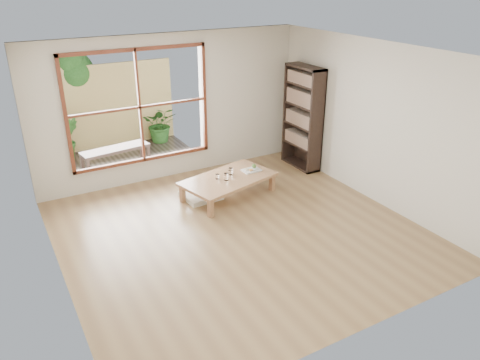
# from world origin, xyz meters

# --- Properties ---
(ground) EXTENTS (5.00, 5.00, 0.00)m
(ground) POSITION_xyz_m (0.00, 0.00, 0.00)
(ground) COLOR olive
(ground) RESTS_ON ground
(low_table) EXTENTS (1.74, 1.24, 0.34)m
(low_table) POSITION_xyz_m (0.43, 1.12, 0.30)
(low_table) COLOR tan
(low_table) RESTS_ON ground
(floor_cushion) EXTENTS (0.62, 0.62, 0.08)m
(floor_cushion) POSITION_xyz_m (-0.01, 1.30, 0.04)
(floor_cushion) COLOR silver
(floor_cushion) RESTS_ON ground
(bookshelf) EXTENTS (0.31, 0.88, 1.97)m
(bookshelf) POSITION_xyz_m (2.32, 1.62, 0.98)
(bookshelf) COLOR #30201A
(bookshelf) RESTS_ON ground
(glass_tall) EXTENTS (0.07, 0.07, 0.13)m
(glass_tall) POSITION_xyz_m (0.35, 1.04, 0.41)
(glass_tall) COLOR silver
(glass_tall) RESTS_ON low_table
(glass_mid) EXTENTS (0.08, 0.08, 0.11)m
(glass_mid) POSITION_xyz_m (0.54, 1.23, 0.40)
(glass_mid) COLOR silver
(glass_mid) RESTS_ON low_table
(glass_short) EXTENTS (0.06, 0.06, 0.08)m
(glass_short) POSITION_xyz_m (0.52, 1.21, 0.38)
(glass_short) COLOR silver
(glass_short) RESTS_ON low_table
(glass_small) EXTENTS (0.07, 0.07, 0.08)m
(glass_small) POSITION_xyz_m (0.25, 1.17, 0.38)
(glass_small) COLOR silver
(glass_small) RESTS_ON low_table
(food_tray) EXTENTS (0.32, 0.23, 0.10)m
(food_tray) POSITION_xyz_m (0.94, 1.19, 0.37)
(food_tray) COLOR white
(food_tray) RESTS_ON low_table
(deck) EXTENTS (2.80, 2.00, 0.05)m
(deck) POSITION_xyz_m (-0.60, 3.56, 0.00)
(deck) COLOR #3C332C
(deck) RESTS_ON ground
(garden_bench) EXTENTS (1.34, 0.55, 0.41)m
(garden_bench) POSITION_xyz_m (-0.90, 3.23, 0.38)
(garden_bench) COLOR #30201A
(garden_bench) RESTS_ON deck
(bamboo_fence) EXTENTS (2.80, 0.06, 1.80)m
(bamboo_fence) POSITION_xyz_m (-0.60, 4.56, 0.90)
(bamboo_fence) COLOR tan
(bamboo_fence) RESTS_ON ground
(shrub_right) EXTENTS (0.92, 0.87, 0.81)m
(shrub_right) POSITION_xyz_m (0.41, 4.27, 0.43)
(shrub_right) COLOR #275B21
(shrub_right) RESTS_ON deck
(shrub_left) EXTENTS (0.56, 0.47, 0.93)m
(shrub_left) POSITION_xyz_m (-1.64, 4.01, 0.49)
(shrub_left) COLOR #275B21
(shrub_left) RESTS_ON deck
(garden_tree) EXTENTS (1.04, 0.85, 2.22)m
(garden_tree) POSITION_xyz_m (-1.28, 4.86, 1.63)
(garden_tree) COLOR #4C3D2D
(garden_tree) RESTS_ON ground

